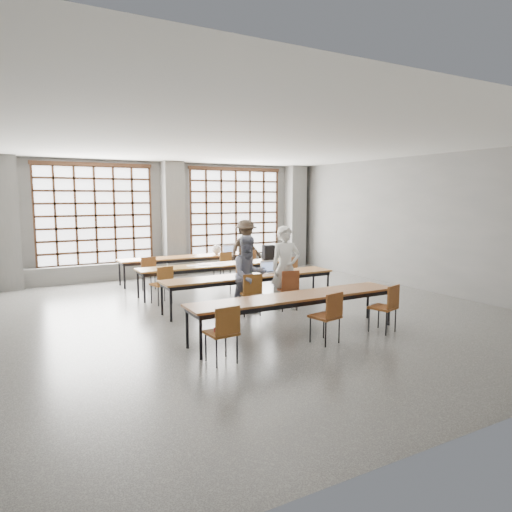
# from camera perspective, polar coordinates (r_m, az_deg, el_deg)

# --- Properties ---
(floor) EXTENTS (11.00, 11.00, 0.00)m
(floor) POSITION_cam_1_polar(r_m,az_deg,el_deg) (9.79, -0.22, -6.99)
(floor) COLOR #484846
(floor) RESTS_ON ground
(ceiling) EXTENTS (11.00, 11.00, 0.00)m
(ceiling) POSITION_cam_1_polar(r_m,az_deg,el_deg) (9.54, -0.23, 13.82)
(ceiling) COLOR silver
(ceiling) RESTS_ON floor
(wall_back) EXTENTS (10.00, 0.00, 10.00)m
(wall_back) POSITION_cam_1_polar(r_m,az_deg,el_deg) (14.57, -10.67, 4.59)
(wall_back) COLOR #5E5E5C
(wall_back) RESTS_ON floor
(wall_front) EXTENTS (10.00, 0.00, 10.00)m
(wall_front) POSITION_cam_1_polar(r_m,az_deg,el_deg) (5.39, 29.02, -0.83)
(wall_front) COLOR #5E5E5C
(wall_front) RESTS_ON floor
(wall_right) EXTENTS (0.00, 11.00, 11.00)m
(wall_right) POSITION_cam_1_polar(r_m,az_deg,el_deg) (12.68, 20.07, 3.87)
(wall_right) COLOR #5E5E5C
(wall_right) RESTS_ON floor
(column_left) EXTENTS (0.60, 0.55, 3.50)m
(column_left) POSITION_cam_1_polar(r_m,az_deg,el_deg) (13.56, -28.68, 3.61)
(column_left) COLOR #5B5B59
(column_left) RESTS_ON floor
(column_mid) EXTENTS (0.60, 0.55, 3.50)m
(column_mid) POSITION_cam_1_polar(r_m,az_deg,el_deg) (14.30, -10.32, 4.55)
(column_mid) COLOR #5B5B59
(column_mid) RESTS_ON floor
(column_right) EXTENTS (0.60, 0.55, 3.50)m
(column_right) POSITION_cam_1_polar(r_m,az_deg,el_deg) (16.30, 4.90, 4.98)
(column_right) COLOR #5B5B59
(column_right) RESTS_ON floor
(window_left) EXTENTS (3.32, 0.12, 3.00)m
(window_left) POSITION_cam_1_polar(r_m,az_deg,el_deg) (13.95, -19.43, 4.79)
(window_left) COLOR white
(window_left) RESTS_ON wall_back
(window_right) EXTENTS (3.32, 0.12, 3.00)m
(window_right) POSITION_cam_1_polar(r_m,az_deg,el_deg) (15.34, -2.56, 5.41)
(window_right) COLOR white
(window_right) RESTS_ON wall_back
(sill_ledge) EXTENTS (9.80, 0.35, 0.50)m
(sill_ledge) POSITION_cam_1_polar(r_m,az_deg,el_deg) (14.53, -10.28, -1.36)
(sill_ledge) COLOR #5B5B59
(sill_ledge) RESTS_ON floor
(desk_row_a) EXTENTS (4.00, 0.70, 0.73)m
(desk_row_a) POSITION_cam_1_polar(r_m,az_deg,el_deg) (13.35, -8.39, -0.29)
(desk_row_a) COLOR brown
(desk_row_a) RESTS_ON floor
(desk_row_b) EXTENTS (4.00, 0.70, 0.73)m
(desk_row_b) POSITION_cam_1_polar(r_m,az_deg,el_deg) (11.68, -5.07, -1.34)
(desk_row_b) COLOR brown
(desk_row_b) RESTS_ON floor
(desk_row_c) EXTENTS (4.00, 0.70, 0.73)m
(desk_row_c) POSITION_cam_1_polar(r_m,az_deg,el_deg) (10.05, -0.71, -2.73)
(desk_row_c) COLOR brown
(desk_row_c) RESTS_ON floor
(desk_row_d) EXTENTS (4.00, 0.70, 0.73)m
(desk_row_d) POSITION_cam_1_polar(r_m,az_deg,el_deg) (8.03, 5.11, -5.36)
(desk_row_d) COLOR brown
(desk_row_d) RESTS_ON floor
(chair_back_left) EXTENTS (0.44, 0.44, 0.88)m
(chair_back_left) POSITION_cam_1_polar(r_m,az_deg,el_deg) (12.35, -13.43, -1.63)
(chair_back_left) COLOR brown
(chair_back_left) RESTS_ON floor
(chair_back_mid) EXTENTS (0.48, 0.48, 0.88)m
(chair_back_mid) POSITION_cam_1_polar(r_m,az_deg,el_deg) (13.10, -4.09, -0.94)
(chair_back_mid) COLOR brown
(chair_back_mid) RESTS_ON floor
(chair_back_right) EXTENTS (0.53, 0.53, 0.88)m
(chair_back_right) POSITION_cam_1_polar(r_m,az_deg,el_deg) (13.46, -0.95, -0.70)
(chair_back_right) COLOR maroon
(chair_back_right) RESTS_ON floor
(chair_mid_left) EXTENTS (0.49, 0.50, 0.88)m
(chair_mid_left) POSITION_cam_1_polar(r_m,az_deg,el_deg) (10.57, -11.57, -3.09)
(chair_mid_left) COLOR brown
(chair_mid_left) RESTS_ON floor
(chair_mid_centre) EXTENTS (0.44, 0.44, 0.88)m
(chair_mid_centre) POSITION_cam_1_polar(r_m,az_deg,el_deg) (11.31, -1.90, -2.26)
(chair_mid_centre) COLOR brown
(chair_mid_centre) RESTS_ON floor
(chair_mid_right) EXTENTS (0.52, 0.52, 0.88)m
(chair_mid_right) POSITION_cam_1_polar(r_m,az_deg,el_deg) (12.01, 4.14, -1.70)
(chair_mid_right) COLOR brown
(chair_mid_right) RESTS_ON floor
(chair_front_left) EXTENTS (0.50, 0.50, 0.88)m
(chair_front_left) POSITION_cam_1_polar(r_m,az_deg,el_deg) (9.39, -0.61, -4.26)
(chair_front_left) COLOR brown
(chair_front_left) RESTS_ON floor
(chair_front_right) EXTENTS (0.48, 0.48, 0.88)m
(chair_front_right) POSITION_cam_1_polar(r_m,az_deg,el_deg) (9.84, 4.05, -3.74)
(chair_front_right) COLOR maroon
(chair_front_right) RESTS_ON floor
(chair_near_left) EXTENTS (0.45, 0.45, 0.88)m
(chair_near_left) POSITION_cam_1_polar(r_m,az_deg,el_deg) (6.72, -4.05, -9.02)
(chair_near_left) COLOR brown
(chair_near_left) RESTS_ON floor
(chair_near_mid) EXTENTS (0.50, 0.50, 0.88)m
(chair_near_mid) POSITION_cam_1_polar(r_m,az_deg,el_deg) (7.69, 9.07, -6.98)
(chair_near_mid) COLOR brown
(chair_near_mid) RESTS_ON floor
(chair_near_right) EXTENTS (0.52, 0.53, 0.88)m
(chair_near_right) POSITION_cam_1_polar(r_m,az_deg,el_deg) (8.54, 16.04, -5.73)
(chair_near_right) COLOR brown
(chair_near_right) RESTS_ON floor
(student_male) EXTENTS (0.74, 0.56, 1.81)m
(student_male) POSITION_cam_1_polar(r_m,az_deg,el_deg) (9.89, 3.72, -1.49)
(student_male) COLOR silver
(student_male) RESTS_ON floor
(student_female) EXTENTS (0.83, 0.66, 1.65)m
(student_female) POSITION_cam_1_polar(r_m,az_deg,el_deg) (9.45, -0.89, -2.41)
(student_female) COLOR #181E49
(student_female) RESTS_ON floor
(student_back) EXTENTS (1.27, 0.91, 1.76)m
(student_back) POSITION_cam_1_polar(r_m,az_deg,el_deg) (13.52, -1.30, 0.81)
(student_back) COLOR black
(student_back) RESTS_ON floor
(laptop_front) EXTENTS (0.37, 0.32, 0.26)m
(laptop_front) POSITION_cam_1_polar(r_m,az_deg,el_deg) (10.39, 1.66, -1.69)
(laptop_front) COLOR silver
(laptop_front) RESTS_ON desk_row_c
(laptop_back) EXTENTS (0.40, 0.36, 0.26)m
(laptop_back) POSITION_cam_1_polar(r_m,az_deg,el_deg) (13.96, -3.33, 0.64)
(laptop_back) COLOR #BBBBC0
(laptop_back) RESTS_ON desk_row_a
(mouse) EXTENTS (0.11, 0.08, 0.04)m
(mouse) POSITION_cam_1_polar(r_m,az_deg,el_deg) (10.50, 3.92, -1.85)
(mouse) COLOR white
(mouse) RESTS_ON desk_row_c
(green_box) EXTENTS (0.27, 0.16, 0.09)m
(green_box) POSITION_cam_1_polar(r_m,az_deg,el_deg) (10.08, -1.18, -2.07)
(green_box) COLOR green
(green_box) RESTS_ON desk_row_c
(phone) EXTENTS (0.14, 0.10, 0.01)m
(phone) POSITION_cam_1_polar(r_m,az_deg,el_deg) (10.04, 0.46, -2.32)
(phone) COLOR black
(phone) RESTS_ON desk_row_c
(paper_sheet_a) EXTENTS (0.31, 0.23, 0.00)m
(paper_sheet_a) POSITION_cam_1_polar(r_m,az_deg,el_deg) (11.49, -7.91, -1.19)
(paper_sheet_a) COLOR white
(paper_sheet_a) RESTS_ON desk_row_b
(paper_sheet_b) EXTENTS (0.35, 0.29, 0.00)m
(paper_sheet_b) POSITION_cam_1_polar(r_m,az_deg,el_deg) (11.51, -6.34, -1.15)
(paper_sheet_b) COLOR silver
(paper_sheet_b) RESTS_ON desk_row_b
(paper_sheet_c) EXTENTS (0.34, 0.28, 0.00)m
(paper_sheet_c) POSITION_cam_1_polar(r_m,az_deg,el_deg) (11.71, -4.63, -0.98)
(paper_sheet_c) COLOR silver
(paper_sheet_c) RESTS_ON desk_row_b
(backpack) EXTENTS (0.33, 0.22, 0.40)m
(backpack) POSITION_cam_1_polar(r_m,az_deg,el_deg) (12.41, 1.60, 0.44)
(backpack) COLOR black
(backpack) RESTS_ON desk_row_b
(plastic_bag) EXTENTS (0.28, 0.23, 0.29)m
(plastic_bag) POSITION_cam_1_polar(r_m,az_deg,el_deg) (13.71, -4.96, 0.84)
(plastic_bag) COLOR white
(plastic_bag) RESTS_ON desk_row_a
(red_pouch) EXTENTS (0.21, 0.11, 0.06)m
(red_pouch) POSITION_cam_1_polar(r_m,az_deg,el_deg) (6.80, -4.37, -9.15)
(red_pouch) COLOR maroon
(red_pouch) RESTS_ON chair_near_left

